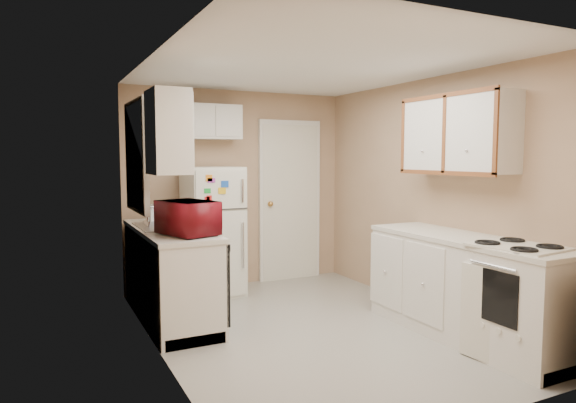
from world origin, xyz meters
name	(u,v)px	position (x,y,z in m)	size (l,w,h in m)	color
floor	(312,329)	(0.00, 0.00, 0.00)	(3.80, 3.80, 0.00)	#AFABA2
ceiling	(313,66)	(0.00, 0.00, 2.40)	(3.80, 3.80, 0.00)	white
wall_left	(157,207)	(-1.40, 0.00, 1.20)	(3.80, 3.80, 0.00)	tan
wall_right	(431,195)	(1.40, 0.00, 1.20)	(3.80, 3.80, 0.00)	tan
wall_back	(238,189)	(0.00, 1.90, 1.20)	(2.80, 2.80, 0.00)	tan
wall_front	(471,226)	(0.00, -1.90, 1.20)	(2.80, 2.80, 0.00)	tan
left_counter	(170,273)	(-1.10, 0.90, 0.45)	(0.60, 1.80, 0.90)	silver
dishwasher	(218,279)	(-0.81, 0.30, 0.49)	(0.03, 0.58, 0.72)	black
sink	(166,230)	(-1.10, 1.05, 0.86)	(0.54, 0.74, 0.16)	gray
microwave	(188,218)	(-1.04, 0.40, 1.05)	(0.30, 0.55, 0.37)	maroon
soap_bottle	(152,213)	(-1.15, 1.46, 1.00)	(0.09, 0.09, 0.19)	beige
window_blinds	(137,156)	(-1.36, 1.05, 1.60)	(0.10, 0.98, 1.08)	silver
upper_cabinet_left	(168,132)	(-1.25, 0.22, 1.80)	(0.30, 0.45, 0.70)	silver
refrigerator	(213,231)	(-0.44, 1.55, 0.74)	(0.61, 0.59, 1.48)	silver
cabinet_over_fridge	(210,122)	(-0.40, 1.75, 2.00)	(0.70, 0.30, 0.40)	silver
interior_door	(290,201)	(0.70, 1.86, 1.02)	(0.86, 0.06, 2.08)	silver
right_counter	(465,288)	(1.10, -0.80, 0.45)	(0.60, 2.00, 0.90)	silver
stove	(515,312)	(1.07, -1.35, 0.38)	(0.51, 0.63, 0.77)	silver
upper_cabinet_right	(458,135)	(1.25, -0.50, 1.80)	(0.30, 1.20, 0.70)	silver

